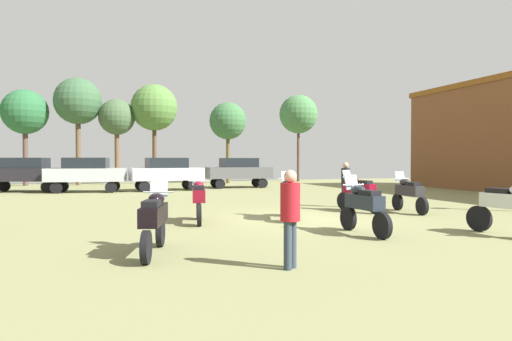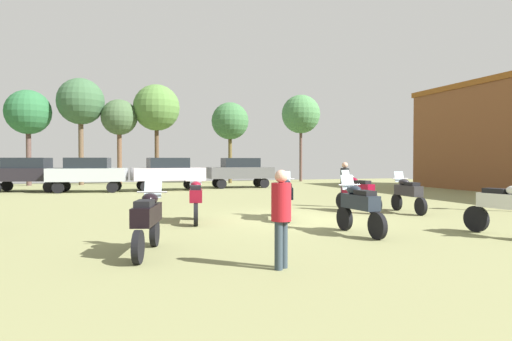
# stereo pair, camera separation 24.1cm
# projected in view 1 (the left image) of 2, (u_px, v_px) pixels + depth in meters

# --- Properties ---
(ground_plane) EXTENTS (44.00, 52.00, 0.02)m
(ground_plane) POSITION_uv_depth(u_px,v_px,m) (298.00, 219.00, 13.97)
(ground_plane) COLOR olive
(motorcycle_1) EXTENTS (0.62, 2.15, 1.44)m
(motorcycle_1) POSITION_uv_depth(u_px,v_px,m) (409.00, 193.00, 15.68)
(motorcycle_1) COLOR black
(motorcycle_1) RESTS_ON ground
(motorcycle_2) EXTENTS (0.79, 2.19, 1.44)m
(motorcycle_2) POSITION_uv_depth(u_px,v_px,m) (154.00, 218.00, 8.69)
(motorcycle_2) COLOR black
(motorcycle_2) RESTS_ON ground
(motorcycle_3) EXTENTS (0.68, 2.09, 1.47)m
(motorcycle_3) POSITION_uv_depth(u_px,v_px,m) (199.00, 198.00, 13.15)
(motorcycle_3) COLOR black
(motorcycle_3) RESTS_ON ground
(motorcycle_4) EXTENTS (0.62, 2.10, 1.47)m
(motorcycle_4) POSITION_uv_depth(u_px,v_px,m) (364.00, 206.00, 11.06)
(motorcycle_4) COLOR black
(motorcycle_4) RESTS_ON ground
(motorcycle_6) EXTENTS (0.86, 2.16, 1.49)m
(motorcycle_6) POSITION_uv_depth(u_px,v_px,m) (288.00, 196.00, 13.95)
(motorcycle_6) COLOR black
(motorcycle_6) RESTS_ON ground
(motorcycle_7) EXTENTS (0.78, 2.14, 1.49)m
(motorcycle_7) POSITION_uv_depth(u_px,v_px,m) (359.00, 191.00, 15.94)
(motorcycle_7) COLOR black
(motorcycle_7) RESTS_ON ground
(motorcycle_8) EXTENTS (0.70, 2.16, 1.51)m
(motorcycle_8) POSITION_uv_depth(u_px,v_px,m) (508.00, 206.00, 10.80)
(motorcycle_8) COLOR black
(motorcycle_8) RESTS_ON ground
(car_1) EXTENTS (4.51, 2.37, 2.00)m
(car_1) POSITION_uv_depth(u_px,v_px,m) (86.00, 172.00, 25.49)
(car_1) COLOR black
(car_1) RESTS_ON ground
(car_2) EXTENTS (4.57, 2.62, 2.00)m
(car_2) POSITION_uv_depth(u_px,v_px,m) (25.00, 172.00, 25.81)
(car_2) COLOR black
(car_2) RESTS_ON ground
(car_3) EXTENTS (4.30, 1.81, 2.00)m
(car_3) POSITION_uv_depth(u_px,v_px,m) (239.00, 170.00, 29.73)
(car_3) COLOR black
(car_3) RESTS_ON ground
(car_4) EXTENTS (4.46, 2.21, 2.00)m
(car_4) POSITION_uv_depth(u_px,v_px,m) (167.00, 171.00, 26.95)
(car_4) COLOR black
(car_4) RESTS_ON ground
(person_1) EXTENTS (0.48, 0.48, 1.69)m
(person_1) POSITION_uv_depth(u_px,v_px,m) (290.00, 211.00, 7.52)
(person_1) COLOR #2B3741
(person_1) RESTS_ON ground
(person_2) EXTENTS (0.46, 0.46, 1.78)m
(person_2) POSITION_uv_depth(u_px,v_px,m) (346.00, 181.00, 17.48)
(person_2) COLOR #302B4A
(person_2) RESTS_ON ground
(tree_2) EXTENTS (2.99, 2.99, 6.52)m
(tree_2) POSITION_uv_depth(u_px,v_px,m) (228.00, 121.00, 35.64)
(tree_2) COLOR brown
(tree_2) RESTS_ON ground
(tree_4) EXTENTS (3.44, 3.44, 7.97)m
(tree_4) POSITION_uv_depth(u_px,v_px,m) (78.00, 102.00, 32.81)
(tree_4) COLOR brown
(tree_4) RESTS_ON ground
(tree_5) EXTENTS (2.70, 2.70, 6.48)m
(tree_5) POSITION_uv_depth(u_px,v_px,m) (117.00, 118.00, 33.47)
(tree_5) COLOR brown
(tree_5) RESTS_ON ground
(tree_6) EXTENTS (3.58, 3.58, 7.73)m
(tree_6) POSITION_uv_depth(u_px,v_px,m) (154.00, 108.00, 34.22)
(tree_6) COLOR #4D3825
(tree_6) RESTS_ON ground
(tree_7) EXTENTS (3.35, 3.35, 7.54)m
(tree_7) POSITION_uv_depth(u_px,v_px,m) (298.00, 114.00, 38.49)
(tree_7) COLOR brown
(tree_7) RESTS_ON ground
(tree_8) EXTENTS (3.22, 3.22, 6.97)m
(tree_8) POSITION_uv_depth(u_px,v_px,m) (25.00, 112.00, 31.93)
(tree_8) COLOR #503A35
(tree_8) RESTS_ON ground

